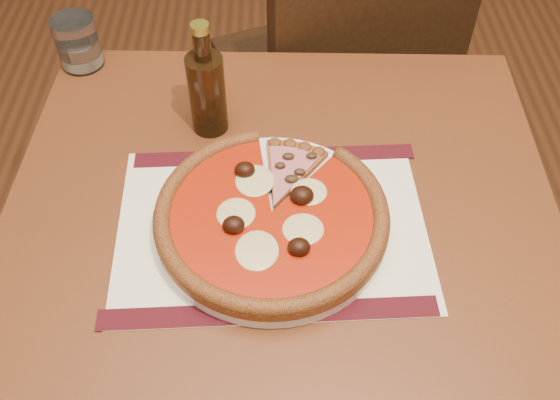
# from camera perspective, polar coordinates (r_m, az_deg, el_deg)

# --- Properties ---
(table) EXTENTS (0.83, 0.83, 0.75)m
(table) POSITION_cam_1_polar(r_m,az_deg,el_deg) (0.96, 0.01, -6.00)
(table) COLOR brown
(table) RESTS_ON ground
(chair_far) EXTENTS (0.59, 0.59, 0.96)m
(chair_far) POSITION_cam_1_polar(r_m,az_deg,el_deg) (1.47, 5.91, 11.88)
(chair_far) COLOR black
(chair_far) RESTS_ON ground
(placemat) EXTENTS (0.44, 0.32, 0.00)m
(placemat) POSITION_cam_1_polar(r_m,az_deg,el_deg) (0.88, -0.75, -2.47)
(placemat) COLOR white
(placemat) RESTS_ON table
(plate) EXTENTS (0.32, 0.32, 0.02)m
(plate) POSITION_cam_1_polar(r_m,az_deg,el_deg) (0.87, -0.76, -2.06)
(plate) COLOR white
(plate) RESTS_ON placemat
(pizza) EXTENTS (0.32, 0.32, 0.04)m
(pizza) POSITION_cam_1_polar(r_m,az_deg,el_deg) (0.85, -0.77, -1.25)
(pizza) COLOR #975024
(pizza) RESTS_ON plate
(ham_slice) EXTENTS (0.09, 0.13, 0.02)m
(ham_slice) POSITION_cam_1_polar(r_m,az_deg,el_deg) (0.91, 1.62, 2.49)
(ham_slice) COLOR #975024
(ham_slice) RESTS_ON plate
(water_glass) EXTENTS (0.10, 0.10, 0.09)m
(water_glass) POSITION_cam_1_polar(r_m,az_deg,el_deg) (1.17, -18.03, 13.55)
(water_glass) COLOR white
(water_glass) RESTS_ON table
(bottle) EXTENTS (0.06, 0.06, 0.19)m
(bottle) POSITION_cam_1_polar(r_m,az_deg,el_deg) (0.97, -6.70, 9.95)
(bottle) COLOR #311E0C
(bottle) RESTS_ON table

